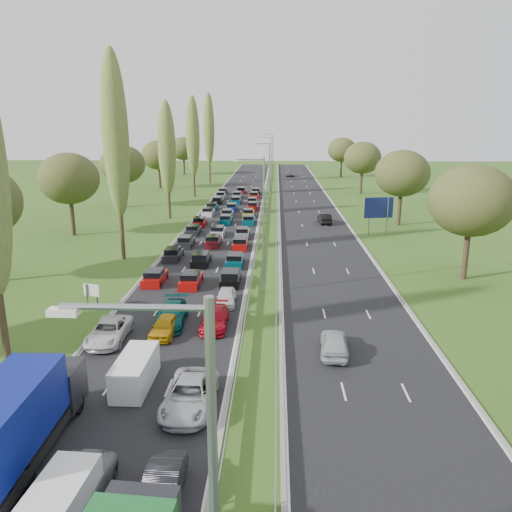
{
  "coord_description": "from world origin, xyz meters",
  "views": [
    {
      "loc": [
        5.56,
        0.48,
        14.67
      ],
      "look_at": [
        3.55,
        50.18,
        1.5
      ],
      "focal_mm": 35.0,
      "sensor_mm": 36.0,
      "label": 1
    }
  ],
  "objects_px": {
    "info_sign": "(92,293)",
    "direction_sign": "(379,209)",
    "white_van_front": "(57,510)",
    "blue_lorry": "(19,418)",
    "near_car_2": "(109,331)",
    "white_van_rear": "(136,370)"
  },
  "relations": [
    {
      "from": "near_car_2",
      "to": "direction_sign",
      "type": "distance_m",
      "value": 43.6
    },
    {
      "from": "white_van_front",
      "to": "white_van_rear",
      "type": "bearing_deg",
      "value": 93.51
    },
    {
      "from": "direction_sign",
      "to": "white_van_front",
      "type": "bearing_deg",
      "value": -112.67
    },
    {
      "from": "blue_lorry",
      "to": "info_sign",
      "type": "height_order",
      "value": "blue_lorry"
    },
    {
      "from": "blue_lorry",
      "to": "white_van_front",
      "type": "relative_size",
      "value": 1.97
    },
    {
      "from": "blue_lorry",
      "to": "white_van_front",
      "type": "distance_m",
      "value": 5.48
    },
    {
      "from": "white_van_front",
      "to": "white_van_rear",
      "type": "relative_size",
      "value": 1.03
    },
    {
      "from": "blue_lorry",
      "to": "white_van_rear",
      "type": "bearing_deg",
      "value": 61.87
    },
    {
      "from": "white_van_front",
      "to": "direction_sign",
      "type": "height_order",
      "value": "direction_sign"
    },
    {
      "from": "white_van_front",
      "to": "direction_sign",
      "type": "relative_size",
      "value": 0.91
    },
    {
      "from": "info_sign",
      "to": "direction_sign",
      "type": "height_order",
      "value": "direction_sign"
    },
    {
      "from": "near_car_2",
      "to": "info_sign",
      "type": "bearing_deg",
      "value": 117.64
    },
    {
      "from": "white_van_front",
      "to": "near_car_2",
      "type": "bearing_deg",
      "value": 105.4
    },
    {
      "from": "direction_sign",
      "to": "blue_lorry",
      "type": "bearing_deg",
      "value": -117.7
    },
    {
      "from": "near_car_2",
      "to": "info_sign",
      "type": "distance_m",
      "value": 7.1
    },
    {
      "from": "blue_lorry",
      "to": "direction_sign",
      "type": "height_order",
      "value": "direction_sign"
    },
    {
      "from": "white_van_rear",
      "to": "white_van_front",
      "type": "bearing_deg",
      "value": -89.35
    },
    {
      "from": "info_sign",
      "to": "direction_sign",
      "type": "xyz_separation_m",
      "value": [
        28.8,
        29.15,
        2.2
      ]
    },
    {
      "from": "white_van_rear",
      "to": "info_sign",
      "type": "relative_size",
      "value": 2.19
    },
    {
      "from": "blue_lorry",
      "to": "direction_sign",
      "type": "xyz_separation_m",
      "value": [
        25.18,
        47.95,
        1.54
      ]
    },
    {
      "from": "blue_lorry",
      "to": "white_van_rear",
      "type": "distance_m",
      "value": 7.58
    },
    {
      "from": "white_van_front",
      "to": "white_van_rear",
      "type": "xyz_separation_m",
      "value": [
        -0.05,
        10.87,
        -0.02
      ]
    }
  ]
}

